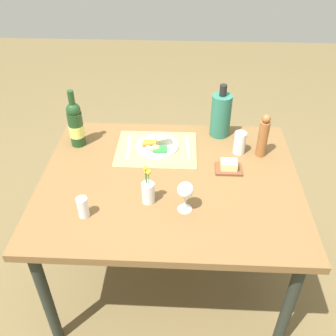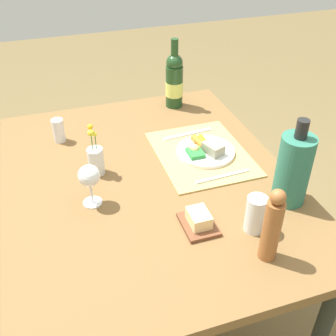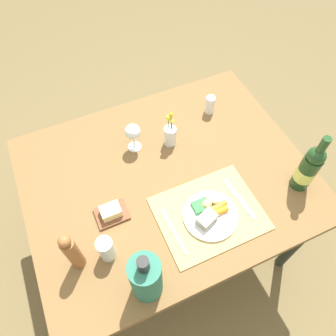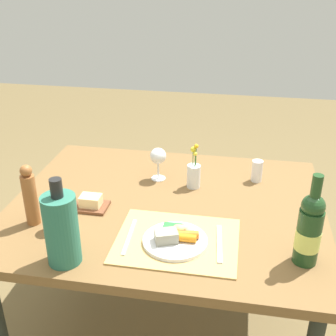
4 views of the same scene
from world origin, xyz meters
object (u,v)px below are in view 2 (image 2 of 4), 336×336
at_px(wine_glass, 89,177).
at_px(cooler_bottle, 293,169).
at_px(dinner_plate, 205,150).
at_px(wine_bottle, 174,81).
at_px(butter_dish, 199,221).
at_px(flower_vase, 96,159).
at_px(pepper_mill, 272,226).
at_px(knife, 187,134).
at_px(dining_table, 148,193).
at_px(salt_shaker, 59,130).
at_px(fork, 223,176).
at_px(water_tumbler, 255,216).

bearing_deg(wine_glass, cooler_bottle, -106.66).
height_order(dinner_plate, wine_bottle, wine_bottle).
distance_m(dinner_plate, butter_dish, 0.40).
height_order(wine_bottle, butter_dish, wine_bottle).
bearing_deg(flower_vase, dinner_plate, -91.41).
height_order(pepper_mill, wine_bottle, wine_bottle).
bearing_deg(wine_glass, butter_dish, -126.06).
xyz_separation_m(knife, wine_glass, (-0.30, 0.44, 0.10)).
relative_size(dining_table, cooler_bottle, 4.15).
bearing_deg(wine_glass, dinner_plate, -71.66).
relative_size(salt_shaker, wine_glass, 0.65).
relative_size(fork, water_tumbler, 1.75).
distance_m(pepper_mill, water_tumbler, 0.13).
height_order(fork, cooler_bottle, cooler_bottle).
height_order(fork, wine_bottle, wine_bottle).
bearing_deg(cooler_bottle, wine_glass, 73.34).
xyz_separation_m(dinner_plate, knife, (0.15, 0.01, -0.01)).
xyz_separation_m(wine_bottle, butter_dish, (-0.79, 0.19, -0.10)).
xyz_separation_m(flower_vase, salt_shaker, (0.26, 0.10, -0.01)).
xyz_separation_m(knife, butter_dish, (-0.51, 0.16, 0.01)).
relative_size(flower_vase, wine_glass, 1.34).
height_order(knife, butter_dish, butter_dish).
xyz_separation_m(knife, pepper_mill, (-0.69, 0.02, 0.11)).
distance_m(pepper_mill, wine_bottle, 0.96).
height_order(dinner_plate, flower_vase, flower_vase).
relative_size(knife, cooler_bottle, 0.71).
xyz_separation_m(dining_table, water_tumbler, (-0.35, -0.23, 0.12)).
xyz_separation_m(fork, knife, (0.31, 0.02, 0.00)).
relative_size(dinner_plate, knife, 1.05).
bearing_deg(butter_dish, wine_bottle, -13.72).
bearing_deg(dining_table, cooler_bottle, -122.41).
xyz_separation_m(wine_bottle, wine_glass, (-0.58, 0.48, -0.02)).
distance_m(dining_table, water_tumbler, 0.44).
bearing_deg(cooler_bottle, knife, 19.37).
relative_size(pepper_mill, wine_glass, 1.61).
xyz_separation_m(dining_table, butter_dish, (-0.28, -0.08, 0.09)).
bearing_deg(water_tumbler, flower_vase, 42.26).
bearing_deg(flower_vase, pepper_mill, -145.12).
relative_size(salt_shaker, cooler_bottle, 0.32).
bearing_deg(butter_dish, dinner_plate, -25.03).
height_order(flower_vase, cooler_bottle, cooler_bottle).
bearing_deg(butter_dish, cooler_bottle, -85.37).
bearing_deg(knife, butter_dish, 158.15).
bearing_deg(wine_glass, pepper_mill, -132.07).
bearing_deg(wine_glass, water_tumbler, -121.89).
xyz_separation_m(dining_table, pepper_mill, (-0.46, -0.22, 0.18)).
distance_m(dinner_plate, flower_vase, 0.42).
height_order(cooler_bottle, wine_bottle, wine_bottle).
xyz_separation_m(wine_bottle, water_tumbler, (-0.85, 0.04, -0.07)).
height_order(dinner_plate, pepper_mill, pepper_mill).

